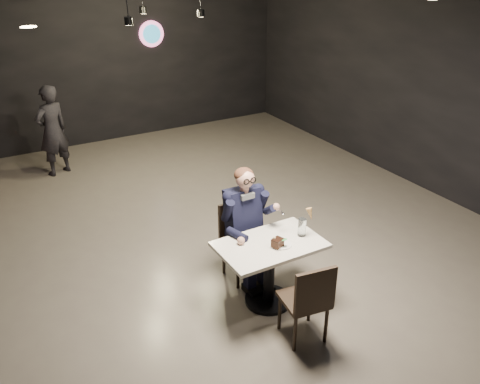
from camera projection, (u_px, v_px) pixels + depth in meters
floor at (225, 234)px, 6.93m from camera, size 9.00×9.00×0.00m
wall_sign at (151, 34)px, 9.90m from camera, size 0.50×0.06×0.50m
main_table at (269, 273)px, 5.46m from camera, size 1.10×0.70×0.75m
chair_far at (243, 243)px, 5.86m from camera, size 0.42×0.46×0.92m
chair_near at (304, 298)px, 4.94m from camera, size 0.48×0.52×0.92m
seated_man at (243, 223)px, 5.74m from camera, size 0.60×0.80×1.44m
dessert_plate at (281, 244)px, 5.27m from camera, size 0.22×0.22×0.01m
cake_slice at (277, 243)px, 5.21m from camera, size 0.14×0.12×0.08m
mint_leaf at (284, 240)px, 5.19m from camera, size 0.07×0.04×0.01m
sundae_glass at (302, 227)px, 5.40m from camera, size 0.09×0.09×0.20m
wafer_cone at (310, 214)px, 5.36m from camera, size 0.08×0.08×0.13m
passerby at (52, 131)px, 8.46m from camera, size 0.66×0.56×1.54m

